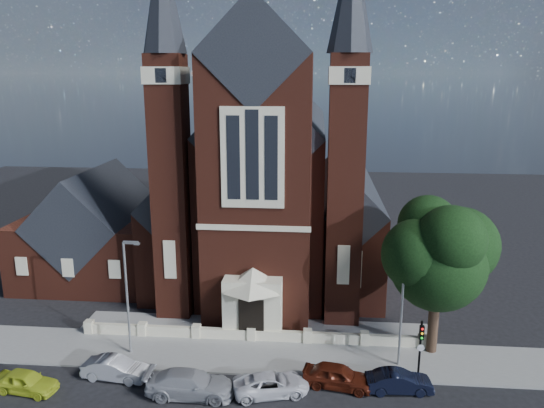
{
  "coord_description": "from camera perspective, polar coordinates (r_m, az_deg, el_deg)",
  "views": [
    {
      "loc": [
        4.49,
        -27.76,
        18.64
      ],
      "look_at": [
        0.99,
        12.0,
        8.78
      ],
      "focal_mm": 35.0,
      "sensor_mm": 36.0,
      "label": 1
    }
  ],
  "objects": [
    {
      "name": "street_lamp_right",
      "position": [
        35.17,
        13.98,
        -10.1
      ],
      "size": [
        1.16,
        0.22,
        8.09
      ],
      "color": "gray",
      "rests_on": "ground"
    },
    {
      "name": "car_lime_van",
      "position": [
        36.63,
        -24.96,
        -16.93
      ],
      "size": [
        4.1,
        2.12,
        1.33
      ],
      "primitive_type": "imported",
      "rotation": [
        0.0,
        0.0,
        1.43
      ],
      "color": "#C5D72B",
      "rests_on": "ground"
    },
    {
      "name": "pavement_strip",
      "position": [
        37.52,
        -2.61,
        -15.93
      ],
      "size": [
        60.0,
        5.0,
        0.12
      ],
      "primitive_type": "cube",
      "color": "gray",
      "rests_on": "ground"
    },
    {
      "name": "forecourt_paving",
      "position": [
        41.01,
        -1.86,
        -13.17
      ],
      "size": [
        26.0,
        3.0,
        0.14
      ],
      "primitive_type": "cube",
      "color": "gray",
      "rests_on": "ground"
    },
    {
      "name": "church",
      "position": [
        51.96,
        -0.03,
        2.27
      ],
      "size": [
        20.01,
        34.9,
        29.2
      ],
      "color": "#532116",
      "rests_on": "ground"
    },
    {
      "name": "parish_hall",
      "position": [
        52.22,
        -18.33,
        -3.12
      ],
      "size": [
        12.0,
        12.2,
        10.24
      ],
      "color": "#532116",
      "rests_on": "ground"
    },
    {
      "name": "ground",
      "position": [
        46.86,
        -0.9,
        -9.57
      ],
      "size": [
        120.0,
        120.0,
        0.0
      ],
      "primitive_type": "plane",
      "color": "black",
      "rests_on": "ground"
    },
    {
      "name": "street_lamp_left",
      "position": [
        36.87,
        -15.23,
        -9.03
      ],
      "size": [
        1.16,
        0.22,
        8.09
      ],
      "color": "gray",
      "rests_on": "ground"
    },
    {
      "name": "traffic_signal",
      "position": [
        34.8,
        15.7,
        -14.17
      ],
      "size": [
        0.28,
        0.42,
        4.0
      ],
      "color": "black",
      "rests_on": "ground"
    },
    {
      "name": "car_silver_a",
      "position": [
        36.06,
        -16.49,
        -16.62
      ],
      "size": [
        4.29,
        1.88,
        1.37
      ],
      "primitive_type": "imported",
      "rotation": [
        0.0,
        0.0,
        1.47
      ],
      "color": "#9D9EA4",
      "rests_on": "ground"
    },
    {
      "name": "forecourt_wall",
      "position": [
        39.26,
        -2.21,
        -14.49
      ],
      "size": [
        24.0,
        0.4,
        0.9
      ],
      "primitive_type": "cube",
      "color": "beige",
      "rests_on": "ground"
    },
    {
      "name": "car_white_suv",
      "position": [
        33.35,
        -0.08,
        -18.81
      ],
      "size": [
        4.94,
        3.16,
        1.27
      ],
      "primitive_type": "imported",
      "rotation": [
        0.0,
        0.0,
        1.82
      ],
      "color": "white",
      "rests_on": "ground"
    },
    {
      "name": "car_dark_red",
      "position": [
        34.14,
        7.08,
        -17.88
      ],
      "size": [
        4.54,
        2.49,
        1.46
      ],
      "primitive_type": "imported",
      "rotation": [
        0.0,
        0.0,
        1.39
      ],
      "color": "#4E190D",
      "rests_on": "ground"
    },
    {
      "name": "car_navy",
      "position": [
        34.39,
        13.49,
        -18.09
      ],
      "size": [
        4.08,
        1.68,
        1.31
      ],
      "primitive_type": "imported",
      "rotation": [
        0.0,
        0.0,
        1.65
      ],
      "color": "black",
      "rests_on": "ground"
    },
    {
      "name": "street_tree",
      "position": [
        36.36,
        17.71,
        -5.55
      ],
      "size": [
        6.4,
        6.6,
        10.7
      ],
      "color": "black",
      "rests_on": "ground"
    },
    {
      "name": "car_silver_b",
      "position": [
        33.47,
        -8.79,
        -18.59
      ],
      "size": [
        5.29,
        2.17,
        1.53
      ],
      "primitive_type": "imported",
      "rotation": [
        0.0,
        0.0,
        1.58
      ],
      "color": "#9C9EA3",
      "rests_on": "ground"
    }
  ]
}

